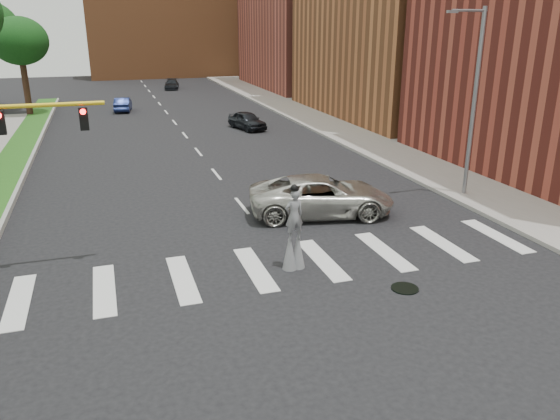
% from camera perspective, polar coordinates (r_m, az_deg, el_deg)
% --- Properties ---
extents(ground_plane, '(160.00, 160.00, 0.00)m').
position_cam_1_polar(ground_plane, '(19.02, 1.95, -6.89)').
color(ground_plane, black).
rests_on(ground_plane, ground).
extents(grass_median, '(2.00, 60.00, 0.25)m').
position_cam_1_polar(grass_median, '(37.40, -26.20, 4.44)').
color(grass_median, '#1F5117').
rests_on(grass_median, ground).
extents(median_curb, '(0.20, 60.00, 0.28)m').
position_cam_1_polar(median_curb, '(37.26, -24.62, 4.64)').
color(median_curb, '#989893').
rests_on(median_curb, ground).
extents(sidewalk_right, '(5.00, 90.00, 0.18)m').
position_cam_1_polar(sidewalk_right, '(45.74, 6.12, 8.60)').
color(sidewalk_right, gray).
rests_on(sidewalk_right, ground).
extents(manhole, '(0.90, 0.90, 0.04)m').
position_cam_1_polar(manhole, '(18.59, 12.91, -7.99)').
color(manhole, black).
rests_on(manhole, ground).
extents(building_far, '(16.00, 22.00, 20.00)m').
position_cam_1_polar(building_far, '(75.42, 3.98, 20.31)').
color(building_far, '#9F483A').
rests_on(building_far, ground).
extents(building_backdrop, '(26.00, 14.00, 18.00)m').
position_cam_1_polar(building_backdrop, '(94.81, -11.41, 19.14)').
color(building_backdrop, '#9F5A31').
rests_on(building_backdrop, ground).
extents(streetlight, '(2.05, 0.20, 9.00)m').
position_cam_1_polar(streetlight, '(27.93, 19.52, 10.96)').
color(streetlight, slate).
rests_on(streetlight, ground).
extents(stilt_performer, '(0.84, 0.55, 3.11)m').
position_cam_1_polar(stilt_performer, '(19.10, 1.46, -2.62)').
color(stilt_performer, black).
rests_on(stilt_performer, ground).
extents(suv_crossing, '(6.95, 4.23, 1.80)m').
position_cam_1_polar(suv_crossing, '(24.66, 4.36, 1.49)').
color(suv_crossing, beige).
rests_on(suv_crossing, ground).
extents(car_near, '(2.71, 4.48, 1.43)m').
position_cam_1_polar(car_near, '(45.07, -3.46, 9.32)').
color(car_near, black).
rests_on(car_near, ground).
extents(car_mid, '(1.94, 4.23, 1.34)m').
position_cam_1_polar(car_mid, '(56.49, -16.09, 10.57)').
color(car_mid, navy).
rests_on(car_mid, ground).
extents(car_far, '(2.42, 4.46, 1.23)m').
position_cam_1_polar(car_far, '(74.15, -11.25, 12.76)').
color(car_far, black).
rests_on(car_far, ground).
extents(tree_6, '(4.98, 4.98, 8.84)m').
position_cam_1_polar(tree_6, '(55.70, -25.58, 15.59)').
color(tree_6, black).
rests_on(tree_6, ground).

